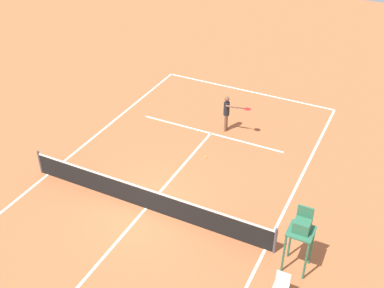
# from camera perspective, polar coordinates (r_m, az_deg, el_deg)

# --- Properties ---
(ground_plane) EXTENTS (60.00, 60.00, 0.00)m
(ground_plane) POSITION_cam_1_polar(r_m,az_deg,el_deg) (17.99, -5.53, -7.66)
(ground_plane) COLOR #B76038
(court_lines) EXTENTS (9.45, 21.26, 0.01)m
(court_lines) POSITION_cam_1_polar(r_m,az_deg,el_deg) (17.99, -5.53, -7.65)
(court_lines) COLOR white
(court_lines) RESTS_ON ground
(tennis_net) EXTENTS (10.05, 0.10, 1.07)m
(tennis_net) POSITION_cam_1_polar(r_m,az_deg,el_deg) (17.67, -5.62, -6.45)
(tennis_net) COLOR #4C4C51
(tennis_net) RESTS_ON ground
(player_serving) EXTENTS (1.33, 0.46, 1.78)m
(player_serving) POSITION_cam_1_polar(r_m,az_deg,el_deg) (21.83, 4.29, 4.02)
(player_serving) COLOR brown
(player_serving) RESTS_ON ground
(tennis_ball) EXTENTS (0.07, 0.07, 0.07)m
(tennis_ball) POSITION_cam_1_polar(r_m,az_deg,el_deg) (20.45, 1.67, -1.57)
(tennis_ball) COLOR #CCE033
(tennis_ball) RESTS_ON ground
(umpire_chair) EXTENTS (0.80, 0.80, 2.41)m
(umpire_chair) POSITION_cam_1_polar(r_m,az_deg,el_deg) (15.11, 12.97, -10.05)
(umpire_chair) COLOR #2D6B4C
(umpire_chair) RESTS_ON ground
(courtside_chair_near) EXTENTS (0.44, 0.46, 0.95)m
(courtside_chair_near) POSITION_cam_1_polar(r_m,az_deg,el_deg) (14.94, 10.64, -16.34)
(courtside_chair_near) COLOR #262626
(courtside_chair_near) RESTS_ON ground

